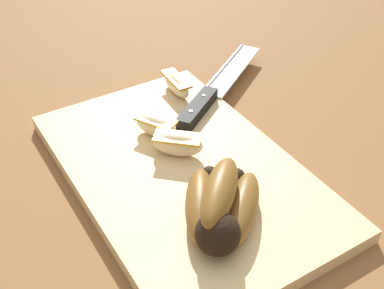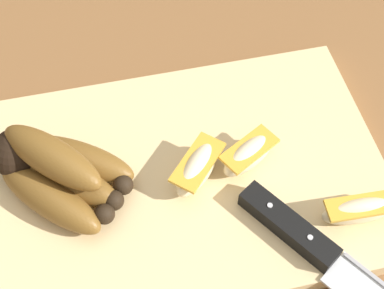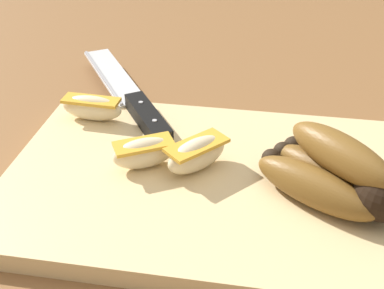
# 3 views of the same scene
# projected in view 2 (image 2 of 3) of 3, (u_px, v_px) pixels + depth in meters

# --- Properties ---
(ground_plane) EXTENTS (6.00, 6.00, 0.00)m
(ground_plane) POSITION_uv_depth(u_px,v_px,m) (161.00, 175.00, 0.55)
(ground_plane) COLOR brown
(cutting_board) EXTENTS (0.42, 0.26, 0.02)m
(cutting_board) POSITION_uv_depth(u_px,v_px,m) (171.00, 182.00, 0.53)
(cutting_board) COLOR #DBBC84
(cutting_board) RESTS_ON ground_plane
(banana_bunch) EXTENTS (0.14, 0.14, 0.07)m
(banana_bunch) POSITION_uv_depth(u_px,v_px,m) (56.00, 171.00, 0.50)
(banana_bunch) COLOR black
(banana_bunch) RESTS_ON cutting_board
(chefs_knife) EXTENTS (0.18, 0.25, 0.02)m
(chefs_knife) POSITION_uv_depth(u_px,v_px,m) (332.00, 262.00, 0.47)
(chefs_knife) COLOR silver
(chefs_knife) RESTS_ON cutting_board
(apple_wedge_near) EXTENTS (0.07, 0.03, 0.03)m
(apple_wedge_near) POSITION_uv_depth(u_px,v_px,m) (360.00, 210.00, 0.49)
(apple_wedge_near) COLOR beige
(apple_wedge_near) RESTS_ON cutting_board
(apple_wedge_middle) EXTENTS (0.06, 0.07, 0.03)m
(apple_wedge_middle) POSITION_uv_depth(u_px,v_px,m) (198.00, 168.00, 0.51)
(apple_wedge_middle) COLOR beige
(apple_wedge_middle) RESTS_ON cutting_board
(apple_wedge_far) EXTENTS (0.07, 0.05, 0.03)m
(apple_wedge_far) POSITION_uv_depth(u_px,v_px,m) (249.00, 154.00, 0.52)
(apple_wedge_far) COLOR beige
(apple_wedge_far) RESTS_ON cutting_board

